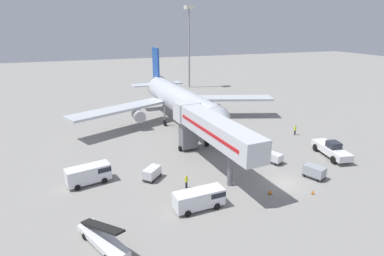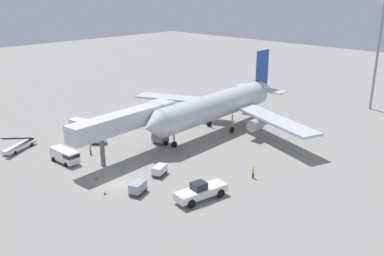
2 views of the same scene
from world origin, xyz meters
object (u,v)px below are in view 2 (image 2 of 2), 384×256
object	(u,v)px
apron_light_mast	(380,33)
pushback_tug	(201,191)
jet_bridge	(130,121)
safety_cone_charlie	(189,154)
ground_crew_worker_midground	(90,149)
baggage_cart_far_right	(160,170)
airplane_at_gate	(219,105)
safety_cone_bravo	(105,193)
baggage_cart_mid_right	(98,139)
baggage_cart_rear_right	(138,187)
belt_loader_truck	(19,145)
ground_crew_worker_foreground	(253,172)
safety_cone_alpha	(96,177)
service_van_near_center	(65,155)
service_van_outer_right	(83,125)

from	to	relation	value
apron_light_mast	pushback_tug	bearing A→B (deg)	-88.05
jet_bridge	safety_cone_charlie	size ratio (longest dim) A/B	26.12
ground_crew_worker_midground	baggage_cart_far_right	bearing A→B (deg)	10.79
airplane_at_gate	safety_cone_bravo	xyz separation A→B (m)	(6.52, -30.17, -4.69)
baggage_cart_mid_right	safety_cone_bravo	bearing A→B (deg)	-31.07
apron_light_mast	baggage_cart_rear_right	bearing A→B (deg)	-94.69
belt_loader_truck	ground_crew_worker_foreground	xyz separation A→B (m)	(34.38, 18.40, 0.18)
baggage_cart_mid_right	apron_light_mast	xyz separation A→B (m)	(24.48, 54.90, 15.68)
jet_bridge	safety_cone_alpha	distance (m)	11.40
pushback_tug	safety_cone_charlie	size ratio (longest dim) A/B	9.73
baggage_cart_mid_right	apron_light_mast	distance (m)	62.12
safety_cone_alpha	service_van_near_center	bearing A→B (deg)	178.87
baggage_cart_far_right	ground_crew_worker_foreground	size ratio (longest dim) A/B	1.58
airplane_at_gate	pushback_tug	world-z (taller)	airplane_at_gate
service_van_outer_right	ground_crew_worker_foreground	xyz separation A→B (m)	(34.83, 5.96, -0.34)
belt_loader_truck	baggage_cart_mid_right	xyz separation A→B (m)	(6.95, 10.83, 0.07)
pushback_tug	ground_crew_worker_foreground	bearing A→B (deg)	84.05
service_van_near_center	baggage_cart_far_right	size ratio (longest dim) A/B	1.97
ground_crew_worker_midground	apron_light_mast	bearing A→B (deg)	70.14
jet_bridge	baggage_cart_rear_right	distance (m)	14.54
service_van_near_center	baggage_cart_rear_right	bearing A→B (deg)	5.00
pushback_tug	jet_bridge	bearing A→B (deg)	170.27
baggage_cart_far_right	pushback_tug	bearing A→B (deg)	-6.94
belt_loader_truck	baggage_cart_far_right	size ratio (longest dim) A/B	2.35
belt_loader_truck	service_van_outer_right	distance (m)	12.46
airplane_at_gate	ground_crew_worker_foreground	xyz separation A→B (m)	(17.37, -12.61, -4.00)
baggage_cart_rear_right	safety_cone_alpha	distance (m)	7.69
baggage_cart_mid_right	baggage_cart_far_right	size ratio (longest dim) A/B	0.99
jet_bridge	safety_cone_alpha	world-z (taller)	jet_bridge
airplane_at_gate	service_van_near_center	distance (m)	29.38
service_van_near_center	baggage_cart_mid_right	bearing A→B (deg)	112.23
pushback_tug	safety_cone_alpha	distance (m)	15.79
pushback_tug	service_van_near_center	bearing A→B (deg)	-165.39
safety_cone_charlie	apron_light_mast	xyz separation A→B (m)	(9.20, 47.93, 16.13)
baggage_cart_rear_right	ground_crew_worker_midground	bearing A→B (deg)	169.13
baggage_cart_far_right	safety_cone_bravo	xyz separation A→B (m)	(-0.61, -8.96, -0.54)
safety_cone_bravo	jet_bridge	bearing A→B (deg)	127.75
service_van_outer_right	safety_cone_charlie	size ratio (longest dim) A/B	7.22
belt_loader_truck	ground_crew_worker_foreground	bearing A→B (deg)	28.16
belt_loader_truck	airplane_at_gate	bearing A→B (deg)	61.25
baggage_cart_far_right	apron_light_mast	bearing A→B (deg)	82.58
baggage_cart_mid_right	safety_cone_alpha	bearing A→B (deg)	-35.00
ground_crew_worker_midground	apron_light_mast	xyz separation A→B (m)	(21.16, 58.57, 15.59)
pushback_tug	belt_loader_truck	distance (m)	34.48
baggage_cart_rear_right	apron_light_mast	distance (m)	63.82
pushback_tug	apron_light_mast	distance (m)	59.13
service_van_near_center	ground_crew_worker_foreground	bearing A→B (deg)	33.17
jet_bridge	apron_light_mast	world-z (taller)	apron_light_mast
airplane_at_gate	baggage_cart_rear_right	xyz separation A→B (m)	(9.36, -26.95, -4.07)
ground_crew_worker_foreground	safety_cone_charlie	distance (m)	12.18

